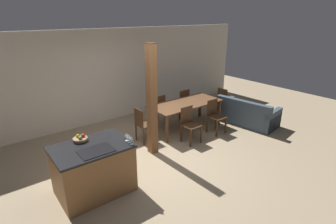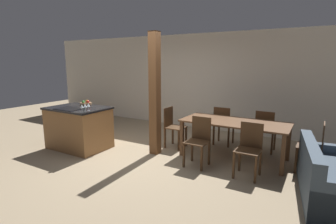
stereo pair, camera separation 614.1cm
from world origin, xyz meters
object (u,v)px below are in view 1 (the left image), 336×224
at_px(dining_chair_foot_end, 219,102).
at_px(couch, 247,115).
at_px(wine_glass_far, 126,135).
at_px(dining_table, 185,106).
at_px(kitchen_island, 94,169).
at_px(dining_chair_far_left, 158,109).
at_px(wine_glass_middle, 129,136).
at_px(dining_chair_far_right, 182,103).
at_px(dining_chair_head_end, 143,124).
at_px(timber_post, 152,101).
at_px(dining_chair_near_right, 215,115).
at_px(dining_chair_near_left, 190,124).
at_px(fruit_bowl, 80,139).
at_px(wine_glass_near, 131,138).

xyz_separation_m(dining_chair_foot_end, couch, (0.28, -0.86, -0.21)).
height_order(wine_glass_far, dining_table, wine_glass_far).
distance_m(kitchen_island, dining_chair_far_left, 3.28).
xyz_separation_m(wine_glass_far, dining_chair_far_left, (2.14, 2.05, -0.58)).
bearing_deg(dining_chair_far_left, wine_glass_middle, 44.92).
relative_size(dining_table, dining_chair_far_left, 2.28).
height_order(dining_chair_far_right, dining_chair_head_end, same).
xyz_separation_m(dining_chair_foot_end, timber_post, (-2.92, -0.57, 0.77)).
relative_size(kitchen_island, dining_chair_foot_end, 1.45).
bearing_deg(wine_glass_far, dining_chair_foot_end, 18.73).
bearing_deg(dining_chair_far_left, dining_chair_near_right, 124.03).
distance_m(dining_chair_far_left, couch, 2.66).
relative_size(dining_chair_near_right, couch, 0.51).
distance_m(dining_table, couch, 1.93).
height_order(dining_table, dining_chair_foot_end, dining_chair_foot_end).
bearing_deg(couch, dining_chair_far_left, 45.88).
distance_m(dining_table, dining_chair_near_left, 0.85).
bearing_deg(dining_table, fruit_bowl, -165.61).
relative_size(dining_chair_far_right, dining_chair_head_end, 1.00).
bearing_deg(dining_chair_near_left, wine_glass_near, -158.62).
bearing_deg(kitchen_island, fruit_bowl, 102.27).
xyz_separation_m(dining_chair_near_right, timber_post, (-1.98, 0.12, 0.77)).
bearing_deg(wine_glass_near, wine_glass_far, 90.00).
distance_m(wine_glass_middle, dining_chair_foot_end, 4.30).
relative_size(dining_table, timber_post, 0.82).
height_order(dining_chair_far_left, timber_post, timber_post).
distance_m(wine_glass_middle, dining_chair_near_left, 2.34).
bearing_deg(dining_table, dining_chair_near_right, -55.97).
bearing_deg(dining_chair_near_left, timber_post, 173.56).
relative_size(dining_table, dining_chair_foot_end, 2.28).
bearing_deg(dining_table, dining_chair_near_left, -124.03).
xyz_separation_m(dining_chair_near_left, couch, (2.15, -0.17, -0.21)).
bearing_deg(dining_chair_far_right, dining_chair_near_right, 90.00).
bearing_deg(kitchen_island, dining_table, 19.67).
xyz_separation_m(wine_glass_far, couch, (4.29, 0.50, -0.79)).
relative_size(wine_glass_far, dining_chair_near_left, 0.18).
bearing_deg(fruit_bowl, wine_glass_near, -46.78).
distance_m(dining_chair_far_right, dining_chair_foot_end, 1.17).
bearing_deg(dining_chair_foot_end, dining_chair_far_right, -126.26).
xyz_separation_m(kitchen_island, fruit_bowl, (-0.07, 0.30, 0.51)).
relative_size(dining_chair_foot_end, timber_post, 0.36).
bearing_deg(dining_chair_head_end, timber_post, 169.38).
bearing_deg(couch, dining_chair_far_right, 29.84).
xyz_separation_m(wine_glass_middle, dining_chair_near_left, (2.14, 0.75, -0.58)).
bearing_deg(wine_glass_far, dining_table, 27.57).
relative_size(dining_chair_far_left, couch, 0.51).
relative_size(fruit_bowl, dining_chair_head_end, 0.28).
height_order(wine_glass_near, dining_chair_foot_end, wine_glass_near).
xyz_separation_m(dining_chair_far_right, couch, (1.22, -1.55, -0.21)).
xyz_separation_m(dining_chair_near_left, dining_chair_head_end, (-0.94, 0.69, 0.00)).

